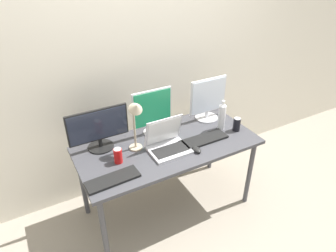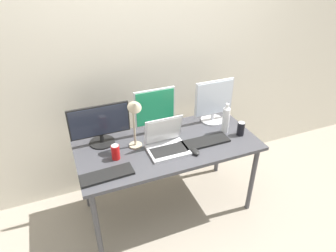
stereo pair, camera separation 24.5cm
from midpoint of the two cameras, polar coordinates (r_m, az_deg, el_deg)
ground_plane at (r=3.04m, az=-2.40°, el=-15.09°), size 16.00×16.00×0.00m
wall_back at (r=2.79m, az=-8.57°, el=12.20°), size 7.00×0.08×2.60m
work_desk at (r=2.59m, az=-2.72°, el=-4.76°), size 1.54×0.73×0.74m
monitor_left at (r=2.50m, az=-15.87°, el=-0.53°), size 0.50×0.22×0.35m
monitor_center at (r=2.60m, az=-5.70°, el=2.78°), size 0.37×0.17×0.42m
monitor_right at (r=2.84m, az=5.17°, el=5.04°), size 0.39×0.22×0.41m
laptop_silver at (r=2.46m, az=-3.06°, el=-3.24°), size 0.32×0.26×0.27m
keyboard_main at (r=2.24m, az=-13.62°, el=-9.99°), size 0.40×0.15×0.02m
keyboard_aux at (r=2.60m, az=4.10°, el=-2.66°), size 0.44×0.15×0.02m
mouse_by_keyboard at (r=2.46m, az=2.61°, el=-4.61°), size 0.07×0.10×0.03m
water_bottle at (r=2.71m, az=7.71°, el=1.81°), size 0.06×0.06×0.29m
soda_can_near_keyboard at (r=2.75m, az=10.49°, el=0.23°), size 0.07×0.07×0.13m
soda_can_by_laptop at (r=2.37m, az=-12.46°, el=-5.64°), size 0.07×0.07×0.13m
desk_lamp at (r=2.33m, az=-9.17°, el=1.61°), size 0.11×0.18×0.47m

